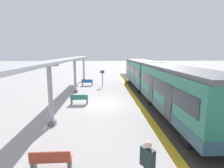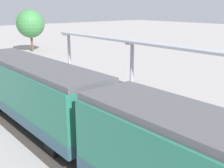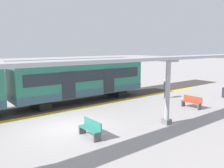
# 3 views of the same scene
# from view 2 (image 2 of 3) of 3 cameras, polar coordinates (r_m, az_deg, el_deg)

# --- Properties ---
(ground_plane) EXTENTS (176.00, 176.00, 0.00)m
(ground_plane) POSITION_cam_2_polar(r_m,az_deg,el_deg) (16.26, 7.62, -7.35)
(ground_plane) COLOR #9F9A98
(tactile_edge_strip) EXTENTS (0.53, 34.05, 0.01)m
(tactile_edge_strip) POSITION_cam_2_polar(r_m,az_deg,el_deg) (14.22, -1.35, -10.66)
(tactile_edge_strip) COLOR gold
(tactile_edge_strip) RESTS_ON ground
(trackbed) EXTENTS (3.20, 46.05, 0.01)m
(trackbed) POSITION_cam_2_polar(r_m,az_deg,el_deg) (13.27, -7.80, -12.85)
(trackbed) COLOR #38332D
(trackbed) RESTS_ON ground
(train_far_carriage) EXTENTS (2.65, 11.13, 3.48)m
(train_far_carriage) POSITION_cam_2_polar(r_m,az_deg,el_deg) (15.73, -15.54, -1.51)
(train_far_carriage) COLOR #28725A
(train_far_carriage) RESTS_ON ground
(canopy_pillar_third) EXTENTS (1.10, 0.44, 3.76)m
(canopy_pillar_third) POSITION_cam_2_polar(r_m,az_deg,el_deg) (20.88, 4.05, 3.37)
(canopy_pillar_third) COLOR slate
(canopy_pillar_third) RESTS_ON ground
(canopy_pillar_fourth) EXTENTS (1.10, 0.44, 3.76)m
(canopy_pillar_fourth) POSITION_cam_2_polar(r_m,az_deg,el_deg) (27.69, -8.65, 6.23)
(canopy_pillar_fourth) COLOR slate
(canopy_pillar_fourth) RESTS_ON ground
(canopy_beam) EXTENTS (1.20, 27.54, 0.16)m
(canopy_beam) POSITION_cam_2_polar(r_m,az_deg,el_deg) (17.55, 14.87, 7.01)
(canopy_beam) COLOR #A8AAB2
(canopy_beam) RESTS_ON canopy_pillar_nearest
(bench_mid_platform) EXTENTS (1.51, 0.47, 0.86)m
(bench_mid_platform) POSITION_cam_2_polar(r_m,az_deg,el_deg) (23.80, -5.60, 1.22)
(bench_mid_platform) COLOR #9C3B27
(bench_mid_platform) RESTS_ON ground
(bench_far_end) EXTENTS (1.50, 0.44, 0.86)m
(bench_far_end) POSITION_cam_2_polar(r_m,az_deg,el_deg) (17.58, 11.81, -4.22)
(bench_far_end) COLOR #2B7568
(bench_far_end) RESTS_ON ground
(trash_bin) EXTENTS (0.48, 0.48, 0.88)m
(trash_bin) POSITION_cam_2_polar(r_m,az_deg,el_deg) (28.27, -12.33, 3.21)
(trash_bin) COLOR #2B232F
(trash_bin) RESTS_ON ground
(passenger_waiting_near_edge) EXTENTS (0.44, 0.53, 1.69)m
(passenger_waiting_near_edge) POSITION_cam_2_polar(r_m,az_deg,el_deg) (22.93, -14.10, 1.86)
(passenger_waiting_near_edge) COLOR #202530
(passenger_waiting_near_edge) RESTS_ON ground
(tree_right_background) EXTENTS (3.93, 3.93, 5.87)m
(tree_right_background) POSITION_cam_2_polar(r_m,az_deg,el_deg) (42.12, -16.20, 11.64)
(tree_right_background) COLOR brown
(tree_right_background) RESTS_ON ground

